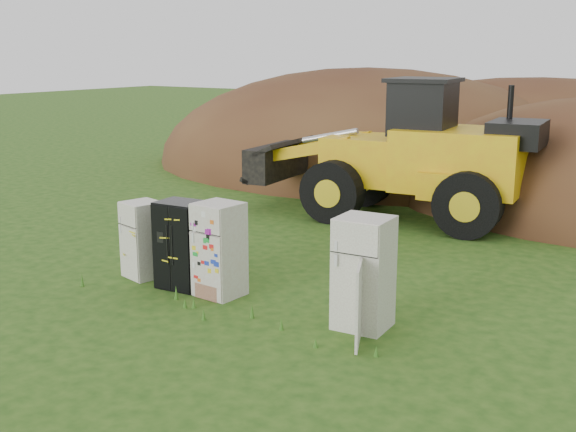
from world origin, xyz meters
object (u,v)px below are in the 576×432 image
Objects in this scene: fridge_open_door at (364,273)px; wheel_loader at (387,148)px; fridge_leftmost at (143,240)px; fridge_sticker at (220,249)px; fridge_black_side at (182,245)px.

wheel_loader is at bearing 109.64° from fridge_open_door.
fridge_sticker is (2.00, -0.04, 0.11)m from fridge_leftmost.
fridge_black_side reaches higher than fridge_leftmost.
fridge_sticker is 0.23× the size of wheel_loader.
fridge_leftmost is 7.93m from wheel_loader.
fridge_black_side is at bearing 10.80° from fridge_leftmost.
fridge_black_side is (1.10, -0.06, 0.07)m from fridge_leftmost.
fridge_open_door reaches higher than fridge_leftmost.
fridge_black_side is at bearing 177.25° from fridge_open_door.
wheel_loader is (-0.29, 7.69, 1.02)m from fridge_sticker.
fridge_open_door is (3.01, 0.04, 0.05)m from fridge_sticker.
fridge_leftmost is 2.01m from fridge_sticker.
fridge_sticker reaches higher than fridge_leftmost.
fridge_open_door is (5.01, -0.00, 0.16)m from fridge_leftmost.
fridge_open_door is 0.24× the size of wheel_loader.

